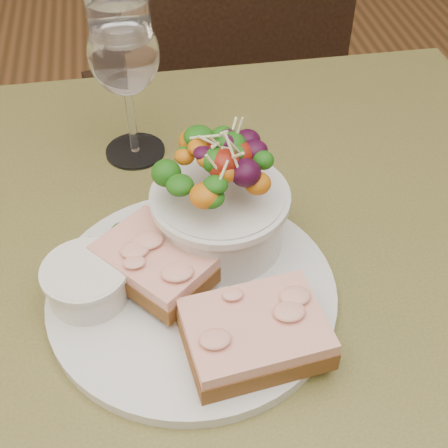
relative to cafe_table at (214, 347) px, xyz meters
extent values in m
cube|color=#4A431F|center=(0.00, 0.00, 0.08)|extent=(0.80, 0.80, 0.04)
cylinder|color=black|center=(0.34, 0.34, -0.29)|extent=(0.05, 0.05, 0.71)
cube|color=black|center=(0.09, 0.77, -0.20)|extent=(0.51, 0.51, 0.04)
cube|color=black|center=(0.14, 0.58, 0.03)|extent=(0.42, 0.15, 0.45)
cube|color=black|center=(0.09, 0.77, -0.42)|extent=(0.44, 0.44, 0.45)
cylinder|color=silver|center=(-0.02, -0.01, 0.11)|extent=(0.27, 0.27, 0.01)
cube|color=#513615|center=(0.02, -0.08, 0.12)|extent=(0.13, 0.10, 0.02)
cube|color=beige|center=(0.02, -0.08, 0.14)|extent=(0.12, 0.10, 0.01)
cube|color=#513615|center=(-0.05, 0.01, 0.13)|extent=(0.12, 0.13, 0.02)
cube|color=beige|center=(-0.05, 0.01, 0.15)|extent=(0.12, 0.13, 0.01)
cylinder|color=silver|center=(-0.11, 0.00, 0.13)|extent=(0.07, 0.07, 0.04)
cylinder|color=brown|center=(-0.11, 0.00, 0.15)|extent=(0.06, 0.06, 0.01)
cylinder|color=silver|center=(0.01, 0.05, 0.14)|extent=(0.12, 0.12, 0.06)
ellipsoid|color=#0D3B0A|center=(0.01, 0.05, 0.20)|extent=(0.11, 0.11, 0.06)
ellipsoid|color=#0D3B0A|center=(-0.10, 0.06, 0.12)|extent=(0.04, 0.04, 0.01)
sphere|color=#8F0707|center=(-0.11, 0.05, 0.12)|extent=(0.02, 0.02, 0.02)
cylinder|color=white|center=(-0.06, 0.22, 0.10)|extent=(0.07, 0.07, 0.00)
cylinder|color=white|center=(-0.06, 0.22, 0.15)|extent=(0.01, 0.01, 0.09)
ellipsoid|color=white|center=(-0.06, 0.22, 0.23)|extent=(0.08, 0.08, 0.09)
camera|label=1|loc=(-0.05, -0.38, 0.55)|focal=50.00mm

